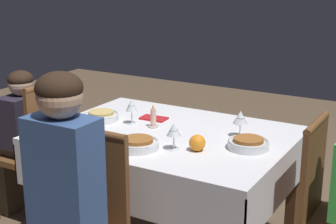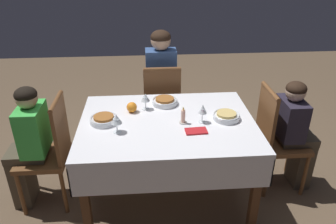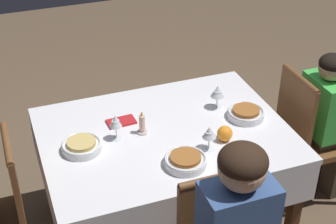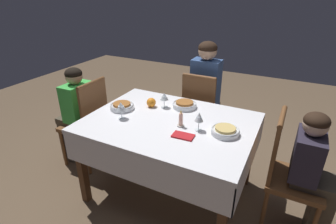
{
  "view_description": "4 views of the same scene",
  "coord_description": "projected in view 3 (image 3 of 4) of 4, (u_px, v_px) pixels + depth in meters",
  "views": [
    {
      "loc": [
        1.37,
        -2.36,
        1.65
      ],
      "look_at": [
        0.01,
        -0.01,
        0.86
      ],
      "focal_mm": 55.0,
      "sensor_mm": 36.0,
      "label": 1
    },
    {
      "loc": [
        0.16,
        2.21,
        1.97
      ],
      "look_at": [
        -0.01,
        -0.02,
        0.81
      ],
      "focal_mm": 35.0,
      "sensor_mm": 36.0,
      "label": 2
    },
    {
      "loc": [
        -0.78,
        -2.18,
        2.36
      ],
      "look_at": [
        0.02,
        0.01,
        0.86
      ],
      "focal_mm": 55.0,
      "sensor_mm": 36.0,
      "label": 3
    },
    {
      "loc": [
        -0.85,
        1.7,
        1.73
      ],
      "look_at": [
        0.0,
        0.02,
        0.83
      ],
      "focal_mm": 28.0,
      "sensor_mm": 36.0,
      "label": 4
    }
  ],
  "objects": [
    {
      "name": "chair_east",
      "position": [
        306.0,
        134.0,
        3.2
      ],
      "size": [
        0.39,
        0.38,
        0.94
      ],
      "rotation": [
        0.0,
        0.0,
        1.57
      ],
      "color": "brown",
      "rests_on": "ground_plane"
    },
    {
      "name": "bowl_south",
      "position": [
        185.0,
        160.0,
        2.57
      ],
      "size": [
        0.22,
        0.22,
        0.06
      ],
      "color": "silver",
      "rests_on": "dining_table"
    },
    {
      "name": "person_child_green",
      "position": [
        330.0,
        121.0,
        3.21
      ],
      "size": [
        0.33,
        0.3,
        1.04
      ],
      "rotation": [
        0.0,
        0.0,
        1.57
      ],
      "color": "#4C4233",
      "rests_on": "ground_plane"
    },
    {
      "name": "dining_table",
      "position": [
        165.0,
        145.0,
        2.87
      ],
      "size": [
        1.35,
        1.01,
        0.74
      ],
      "color": "silver",
      "rests_on": "ground_plane"
    },
    {
      "name": "bowl_west",
      "position": [
        82.0,
        146.0,
        2.67
      ],
      "size": [
        0.21,
        0.21,
        0.06
      ],
      "color": "silver",
      "rests_on": "dining_table"
    },
    {
      "name": "wine_glass_west",
      "position": [
        116.0,
        122.0,
        2.72
      ],
      "size": [
        0.07,
        0.07,
        0.15
      ],
      "color": "white",
      "rests_on": "dining_table"
    },
    {
      "name": "candle_centerpiece",
      "position": [
        142.0,
        125.0,
        2.79
      ],
      "size": [
        0.06,
        0.06,
        0.14
      ],
      "color": "beige",
      "rests_on": "dining_table"
    },
    {
      "name": "bowl_east",
      "position": [
        246.0,
        113.0,
        2.94
      ],
      "size": [
        0.21,
        0.21,
        0.06
      ],
      "color": "silver",
      "rests_on": "dining_table"
    },
    {
      "name": "wine_glass_east",
      "position": [
        218.0,
        92.0,
        2.98
      ],
      "size": [
        0.08,
        0.08,
        0.15
      ],
      "color": "white",
      "rests_on": "dining_table"
    },
    {
      "name": "orange_fruit",
      "position": [
        225.0,
        134.0,
        2.74
      ],
      "size": [
        0.08,
        0.08,
        0.08
      ],
      "primitive_type": "sphere",
      "color": "orange",
      "rests_on": "dining_table"
    },
    {
      "name": "wine_glass_south",
      "position": [
        209.0,
        133.0,
        2.64
      ],
      "size": [
        0.07,
        0.07,
        0.14
      ],
      "color": "white",
      "rests_on": "dining_table"
    },
    {
      "name": "napkin_red_folded",
      "position": [
        121.0,
        122.0,
        2.9
      ],
      "size": [
        0.16,
        0.1,
        0.01
      ],
      "rotation": [
        0.0,
        0.0,
        0.06
      ],
      "color": "red",
      "rests_on": "dining_table"
    }
  ]
}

